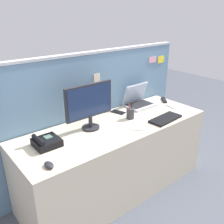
{
  "coord_description": "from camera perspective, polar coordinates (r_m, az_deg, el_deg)",
  "views": [
    {
      "loc": [
        -1.41,
        -1.67,
        1.79
      ],
      "look_at": [
        0.0,
        0.05,
        0.87
      ],
      "focal_mm": 40.24,
      "sensor_mm": 36.0,
      "label": 1
    }
  ],
  "objects": [
    {
      "name": "cubicle_divider",
      "position": [
        2.72,
        -4.46,
        -1.12
      ],
      "size": [
        2.36,
        0.08,
        1.4
      ],
      "color": "#6084A3",
      "rests_on": "ground_plane"
    },
    {
      "name": "pen_cup",
      "position": [
        2.55,
        4.19,
        -0.31
      ],
      "size": [
        0.08,
        0.08,
        0.18
      ],
      "color": "#333338",
      "rests_on": "desk"
    },
    {
      "name": "cell_phone_white_slab",
      "position": [
        2.36,
        5.98,
        -3.76
      ],
      "size": [
        0.16,
        0.16,
        0.01
      ],
      "primitive_type": "cube",
      "rotation": [
        0.0,
        0.0,
        0.73
      ],
      "color": "silver",
      "rests_on": "desk"
    },
    {
      "name": "tv_remote",
      "position": [
        3.12,
        11.73,
        2.69
      ],
      "size": [
        0.14,
        0.16,
        0.02
      ],
      "primitive_type": "cube",
      "rotation": [
        0.0,
        0.0,
        -0.7
      ],
      "color": "black",
      "rests_on": "desk"
    },
    {
      "name": "computer_mouse_right_hand",
      "position": [
        1.87,
        -14.14,
        -11.59
      ],
      "size": [
        0.06,
        0.1,
        0.03
      ],
      "primitive_type": "ellipsoid",
      "rotation": [
        0.0,
        0.0,
        -0.02
      ],
      "color": "#232328",
      "rests_on": "desk"
    },
    {
      "name": "desk",
      "position": [
        2.61,
        0.71,
        -10.43
      ],
      "size": [
        1.96,
        0.69,
        0.75
      ],
      "primitive_type": "cube",
      "color": "beige",
      "rests_on": "ground_plane"
    },
    {
      "name": "cell_phone_black_slab",
      "position": [
        2.71,
        1.41,
        -0.02
      ],
      "size": [
        0.11,
        0.16,
        0.01
      ],
      "primitive_type": "cube",
      "rotation": [
        0.0,
        0.0,
        0.27
      ],
      "color": "black",
      "rests_on": "desk"
    },
    {
      "name": "desk_phone",
      "position": [
        2.13,
        -14.75,
        -6.62
      ],
      "size": [
        0.2,
        0.2,
        0.1
      ],
      "color": "black",
      "rests_on": "desk"
    },
    {
      "name": "desktop_monitor",
      "position": [
        2.28,
        -5.17,
        1.96
      ],
      "size": [
        0.49,
        0.17,
        0.43
      ],
      "color": "#232328",
      "rests_on": "desk"
    },
    {
      "name": "keyboard_main",
      "position": [
        2.59,
        12.04,
        -1.51
      ],
      "size": [
        0.38,
        0.18,
        0.02
      ],
      "primitive_type": "cube",
      "rotation": [
        0.0,
        0.0,
        0.07
      ],
      "color": "black",
      "rests_on": "desk"
    },
    {
      "name": "ground_plane",
      "position": [
        2.83,
        0.67,
        -16.82
      ],
      "size": [
        10.0,
        10.0,
        0.0
      ],
      "primitive_type": "plane",
      "color": "#4C515B"
    },
    {
      "name": "cell_phone_silver_slab",
      "position": [
        2.95,
        13.33,
        1.31
      ],
      "size": [
        0.09,
        0.15,
        0.01
      ],
      "primitive_type": "cube",
      "rotation": [
        0.0,
        0.0,
        -0.24
      ],
      "color": "#B7BAC1",
      "rests_on": "desk"
    },
    {
      "name": "laptop",
      "position": [
        2.91,
        5.88,
        2.7
      ],
      "size": [
        0.33,
        0.26,
        0.25
      ],
      "color": "#B2B5BC",
      "rests_on": "desk"
    }
  ]
}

